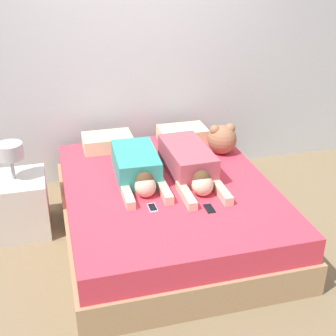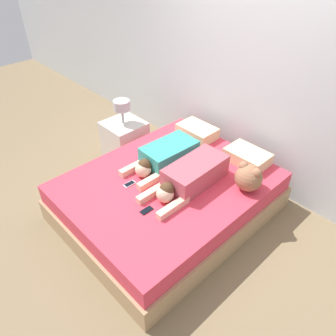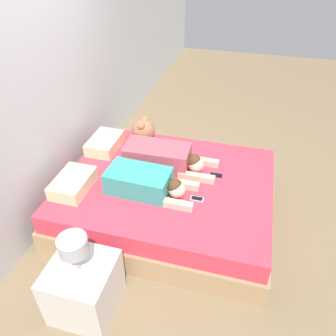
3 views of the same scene
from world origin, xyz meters
name	(u,v)px [view 1 (image 1 of 3)]	position (x,y,z in m)	size (l,w,h in m)	color
ground_plane	(168,231)	(0.00, 0.00, 0.00)	(12.00, 12.00, 0.00)	#7F6B4C
wall_back	(136,53)	(0.00, 1.23, 1.30)	(12.00, 0.06, 2.60)	silver
bed	(168,209)	(0.00, 0.00, 0.23)	(1.75, 2.15, 0.47)	tan
pillow_head_left	(107,142)	(-0.38, 0.86, 0.54)	(0.47, 0.31, 0.14)	beige
pillow_head_right	(182,134)	(0.38, 0.86, 0.54)	(0.47, 0.31, 0.14)	beige
person_left	(138,168)	(-0.22, 0.16, 0.58)	(0.37, 0.88, 0.22)	teal
person_right	(190,164)	(0.22, 0.10, 0.59)	(0.36, 1.00, 0.24)	#B24C59
cell_phone_left	(152,208)	(-0.21, -0.34, 0.48)	(0.06, 0.12, 0.01)	silver
cell_phone_right	(209,208)	(0.20, -0.47, 0.48)	(0.06, 0.12, 0.01)	black
plush_toy	(222,139)	(0.65, 0.48, 0.62)	(0.28, 0.28, 0.29)	#996647
nightstand	(18,203)	(-1.24, 0.36, 0.28)	(0.49, 0.49, 0.83)	beige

